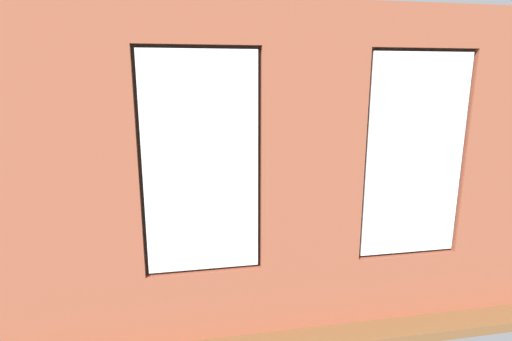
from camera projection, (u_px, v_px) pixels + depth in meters
name	position (u px, v px, depth m)	size (l,w,h in m)	color
ground_plane	(258.00, 230.00, 6.55)	(6.43, 6.11, 0.10)	brown
brick_wall_with_windows	(311.00, 180.00, 3.65)	(5.83, 0.30, 3.01)	#9E5138
white_wall_right	(57.00, 143.00, 5.51)	(0.10, 5.11, 3.01)	silver
couch_by_window	(266.00, 265.00, 4.48)	(2.08, 0.87, 0.80)	black
couch_left	(379.00, 198.00, 7.02)	(0.91, 1.95, 0.80)	black
coffee_table	(234.00, 199.00, 6.87)	(1.41, 0.78, 0.40)	olive
cup_ceramic	(241.00, 195.00, 6.76)	(0.08, 0.08, 0.10)	silver
candle_jar	(209.00, 197.00, 6.66)	(0.08, 0.08, 0.10)	#B7333D
table_plant_small	(223.00, 188.00, 6.90)	(0.15, 0.15, 0.23)	beige
remote_gray	(254.00, 192.00, 7.06)	(0.05, 0.17, 0.02)	#59595B
remote_black	(234.00, 196.00, 6.86)	(0.05, 0.17, 0.02)	black
media_console	(90.00, 222.00, 5.96)	(0.94, 0.42, 0.57)	black
tv_flatscreen	(86.00, 180.00, 5.81)	(1.04, 0.20, 0.73)	black
potted_plant_near_tv	(117.00, 216.00, 5.09)	(0.71, 0.71, 1.03)	#47423D
potted_plant_mid_room_small	(297.00, 185.00, 7.33)	(0.41, 0.41, 0.72)	gray
potted_plant_beside_window_right	(101.00, 257.00, 4.02)	(0.81, 0.99, 1.24)	#9E5638
potted_plant_by_left_couch	(329.00, 179.00, 8.30)	(0.29, 0.29, 0.55)	brown
potted_plant_corner_near_left	(346.00, 162.00, 8.79)	(0.61, 0.61, 0.84)	#47423D
potted_plant_between_couches	(387.00, 240.00, 4.75)	(0.44, 0.44, 0.80)	#47423D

